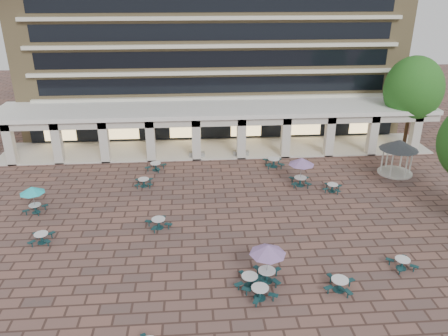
{
  "coord_description": "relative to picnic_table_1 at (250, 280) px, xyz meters",
  "views": [
    {
      "loc": [
        -2.42,
        -26.08,
        15.55
      ],
      "look_at": [
        -0.22,
        3.0,
        3.03
      ],
      "focal_mm": 35.0,
      "sensor_mm": 36.0,
      "label": 1
    }
  ],
  "objects": [
    {
      "name": "picnic_table_6",
      "position": [
        1.01,
        0.36,
        1.6
      ],
      "size": [
        2.04,
        2.04,
        2.36
      ],
      "rotation": [
        0.0,
        0.0,
        -0.2
      ],
      "color": "#123136",
      "rests_on": "ground"
    },
    {
      "name": "ground",
      "position": [
        -0.47,
        6.61,
        -0.41
      ],
      "size": [
        120.0,
        120.0,
        0.0
      ],
      "primitive_type": "plane",
      "color": "brown",
      "rests_on": "ground"
    },
    {
      "name": "picnic_table_10",
      "position": [
        8.13,
        11.21,
        -0.02
      ],
      "size": [
        1.77,
        1.77,
        0.65
      ],
      "rotation": [
        0.0,
        0.0,
        -0.41
      ],
      "color": "#123136",
      "rests_on": "ground"
    },
    {
      "name": "picnic_table_13",
      "position": [
        4.35,
        16.61,
        0.07
      ],
      "size": [
        1.8,
        1.8,
        0.8
      ],
      "rotation": [
        0.0,
        0.0,
        0.01
      ],
      "color": "#123136",
      "rests_on": "ground"
    },
    {
      "name": "picnic_table_11",
      "position": [
        5.81,
        12.49,
        1.67
      ],
      "size": [
        2.12,
        2.12,
        2.44
      ],
      "rotation": [
        0.0,
        0.0,
        -0.08
      ],
      "color": "#123136",
      "rests_on": "ground"
    },
    {
      "name": "apartment_building",
      "position": [
        -0.47,
        32.07,
        12.19
      ],
      "size": [
        40.0,
        15.5,
        25.2
      ],
      "color": "#A0885A",
      "rests_on": "ground"
    },
    {
      "name": "gazebo",
      "position": [
        14.72,
        14.34,
        1.91
      ],
      "size": [
        3.31,
        3.31,
        3.08
      ],
      "rotation": [
        0.0,
        0.0,
        -0.24
      ],
      "color": "beige",
      "rests_on": "ground"
    },
    {
      "name": "picnic_table_4",
      "position": [
        -14.47,
        9.45,
        1.34
      ],
      "size": [
        1.79,
        1.79,
        2.06
      ],
      "rotation": [
        0.0,
        0.0,
        -0.22
      ],
      "color": "#123136",
      "rests_on": "ground"
    },
    {
      "name": "picnic_table_2",
      "position": [
        0.41,
        -1.06,
        0.01
      ],
      "size": [
        1.91,
        1.91,
        0.7
      ],
      "rotation": [
        0.0,
        0.0,
        0.38
      ],
      "color": "#123136",
      "rests_on": "ground"
    },
    {
      "name": "picnic_table_3",
      "position": [
        4.83,
        -0.71,
        0.01
      ],
      "size": [
        1.94,
        1.94,
        0.71
      ],
      "rotation": [
        0.0,
        0.0,
        -0.42
      ],
      "color": "#123136",
      "rests_on": "ground"
    },
    {
      "name": "picnic_table_1",
      "position": [
        0.0,
        0.0,
        0.0
      ],
      "size": [
        1.83,
        1.83,
        0.68
      ],
      "rotation": [
        0.0,
        0.0,
        -0.33
      ],
      "color": "#123136",
      "rests_on": "ground"
    },
    {
      "name": "picnic_table_5",
      "position": [
        -5.39,
        6.61,
        0.01
      ],
      "size": [
        1.93,
        1.93,
        0.7
      ],
      "rotation": [
        0.0,
        0.0,
        0.44
      ],
      "color": "#123136",
      "rests_on": "ground"
    },
    {
      "name": "planter_right",
      "position": [
        1.69,
        19.51,
        0.09
      ],
      "size": [
        1.5,
        0.77,
        1.25
      ],
      "color": "gray",
      "rests_on": "ground"
    },
    {
      "name": "picnic_table_9",
      "position": [
        -7.02,
        13.33,
        -0.01
      ],
      "size": [
        1.55,
        1.55,
        0.67
      ],
      "rotation": [
        0.0,
        0.0,
        0.04
      ],
      "color": "#123136",
      "rests_on": "ground"
    },
    {
      "name": "retail_arcade",
      "position": [
        -0.47,
        21.41,
        2.59
      ],
      "size": [
        42.0,
        6.6,
        4.4
      ],
      "color": "white",
      "rests_on": "ground"
    },
    {
      "name": "tree_east_c",
      "position": [
        18.31,
        20.35,
        5.6
      ],
      "size": [
        5.52,
        5.52,
        9.19
      ],
      "color": "#382416",
      "rests_on": "ground"
    },
    {
      "name": "picnic_table_7",
      "position": [
        9.11,
        0.92,
        -0.02
      ],
      "size": [
        1.65,
        1.65,
        0.65
      ],
      "rotation": [
        0.0,
        0.0,
        0.2
      ],
      "color": "#123136",
      "rests_on": "ground"
    },
    {
      "name": "planter_left",
      "position": [
        -2.56,
        19.51,
        0.04
      ],
      "size": [
        1.5,
        0.65,
        1.19
      ],
      "color": "gray",
      "rests_on": "ground"
    },
    {
      "name": "picnic_table_8",
      "position": [
        -12.79,
        5.34,
        -0.01
      ],
      "size": [
        1.52,
        1.52,
        0.66
      ],
      "rotation": [
        0.0,
        0.0,
        0.03
      ],
      "color": "#123136",
      "rests_on": "ground"
    },
    {
      "name": "picnic_table_12",
      "position": [
        -6.27,
        16.61,
        0.01
      ],
      "size": [
        1.92,
        1.92,
        0.7
      ],
      "rotation": [
        0.0,
        0.0,
        -0.41
      ],
      "color": "#123136",
      "rests_on": "ground"
    }
  ]
}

